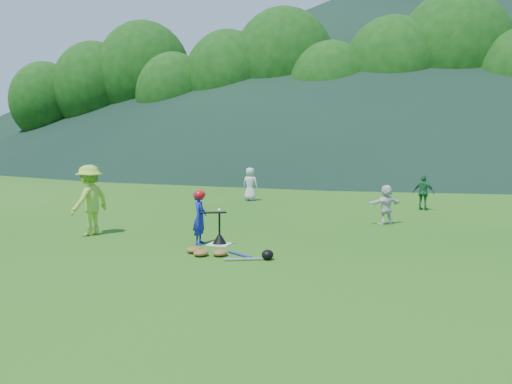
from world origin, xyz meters
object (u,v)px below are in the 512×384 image
(fielder_d, at_px, (386,205))
(home_plate, at_px, (220,244))
(adult_coach, at_px, (90,200))
(batter_child, at_px, (200,218))
(fielder_c, at_px, (424,193))
(equipment_pile, at_px, (220,253))
(batting_tee, at_px, (220,239))
(fielder_a, at_px, (250,184))

(fielder_d, bearing_deg, home_plate, 12.24)
(home_plate, xyz_separation_m, adult_coach, (-3.33, 0.13, 0.81))
(batter_child, height_order, fielder_c, fielder_c)
(equipment_pile, bearing_deg, fielder_d, 60.63)
(fielder_c, distance_m, batting_tee, 8.39)
(home_plate, height_order, batting_tee, batting_tee)
(fielder_a, height_order, fielder_c, fielder_a)
(home_plate, bearing_deg, equipment_pile, -67.14)
(adult_coach, bearing_deg, fielder_d, 128.14)
(home_plate, bearing_deg, fielder_c, 60.16)
(fielder_d, bearing_deg, fielder_c, -144.25)
(home_plate, bearing_deg, batter_child, -167.12)
(adult_coach, xyz_separation_m, fielder_c, (7.50, 7.14, -0.25))
(fielder_a, xyz_separation_m, fielder_d, (5.27, -4.24, -0.10))
(fielder_c, bearing_deg, fielder_d, 88.91)
(batter_child, bearing_deg, fielder_c, -40.96)
(home_plate, bearing_deg, batting_tee, 0.00)
(fielder_c, distance_m, equipment_pile, 9.11)
(fielder_d, relative_size, equipment_pile, 0.59)
(adult_coach, distance_m, equipment_pile, 4.01)
(fielder_c, bearing_deg, home_plate, 75.07)
(batting_tee, height_order, equipment_pile, batting_tee)
(equipment_pile, bearing_deg, batter_child, 132.12)
(equipment_pile, bearing_deg, adult_coach, 162.93)
(batter_child, bearing_deg, adult_coach, 76.61)
(fielder_a, relative_size, fielder_c, 1.10)
(home_plate, relative_size, equipment_pile, 0.25)
(home_plate, distance_m, adult_coach, 3.43)
(home_plate, bearing_deg, fielder_d, 50.49)
(fielder_d, bearing_deg, adult_coach, -8.39)
(adult_coach, bearing_deg, batter_child, 93.97)
(fielder_d, bearing_deg, equipment_pile, 22.38)
(fielder_d, distance_m, equipment_pile, 5.65)
(home_plate, bearing_deg, fielder_a, 104.32)
(batter_child, relative_size, batting_tee, 1.68)
(batter_child, distance_m, fielder_c, 8.67)
(home_plate, xyz_separation_m, batter_child, (-0.41, -0.09, 0.56))
(batting_tee, bearing_deg, home_plate, 0.00)
(batter_child, distance_m, fielder_a, 8.37)
(fielder_a, bearing_deg, fielder_d, 147.18)
(home_plate, xyz_separation_m, fielder_a, (-2.07, 8.11, 0.62))
(fielder_a, distance_m, fielder_d, 6.76)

